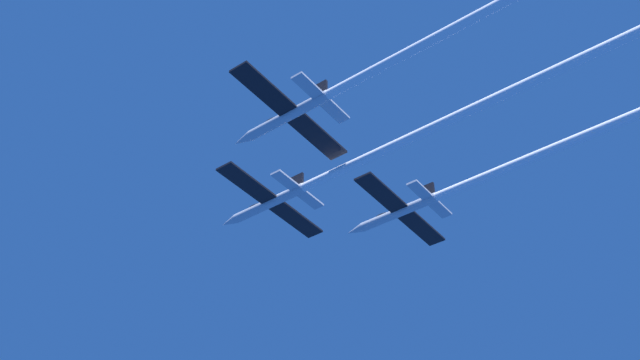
% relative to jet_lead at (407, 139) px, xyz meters
% --- Properties ---
extents(jet_lead, '(20.66, 76.06, 3.42)m').
position_rel_jet_lead_xyz_m(jet_lead, '(0.00, 0.00, 0.00)').
color(jet_lead, '#B2BAC6').
extents(jet_left_wing, '(20.66, 68.48, 3.42)m').
position_rel_jet_lead_xyz_m(jet_left_wing, '(-11.38, -9.19, 1.62)').
color(jet_left_wing, '#B2BAC6').
extents(jet_right_wing, '(20.66, 66.20, 3.42)m').
position_rel_jet_lead_xyz_m(jet_right_wing, '(13.21, -9.19, 0.10)').
color(jet_right_wing, '#B2BAC6').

